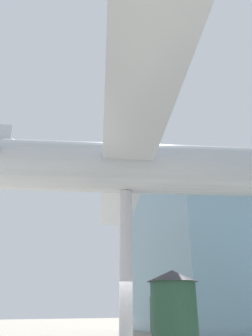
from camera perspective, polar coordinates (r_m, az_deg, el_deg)
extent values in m
cube|color=#7593A3|center=(28.47, 19.41, -14.48)|extent=(8.61, 15.41, 10.49)
cube|color=#383A3F|center=(29.68, 18.02, -3.88)|extent=(0.36, 14.64, 0.60)
cube|color=#383A3F|center=(23.67, 5.47, -24.10)|extent=(1.80, 0.12, 2.30)
cylinder|color=#B7B7BC|center=(12.89, 0.00, -16.95)|extent=(0.50, 0.50, 6.02)
cylinder|color=#B2B7BC|center=(13.92, 0.00, 0.00)|extent=(6.15, 12.50, 2.14)
cube|color=#B2B7BC|center=(13.92, 0.00, 0.00)|extent=(20.04, 8.69, 0.18)
cube|color=maroon|center=(13.95, 10.41, -25.20)|extent=(0.41, 0.45, 0.58)
sphere|color=beige|center=(13.94, 10.28, -23.55)|extent=(0.23, 0.23, 0.23)
cone|color=#2D2D33|center=(6.15, 8.03, -18.11)|extent=(0.91, 0.91, 0.20)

